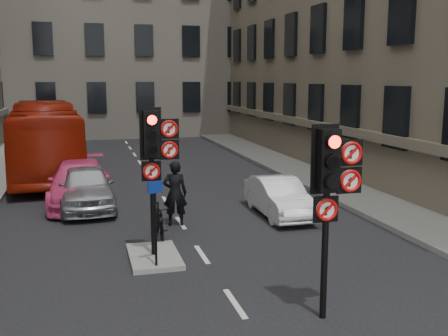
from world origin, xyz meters
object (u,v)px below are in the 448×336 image
car_white (279,197)px  info_sign (155,211)px  signal_far (155,150)px  car_silver (86,187)px  bus_red (45,138)px  car_pink (80,183)px  motorcycle (159,221)px  motorcyclist (175,193)px  signal_near (332,181)px

car_white → info_sign: info_sign is taller
car_white → signal_far: bearing=-143.8°
car_silver → car_white: car_silver is taller
signal_far → bus_red: bearing=104.7°
car_pink → motorcycle: bearing=-65.2°
motorcyclist → info_sign: bearing=86.4°
signal_far → bus_red: size_ratio=0.30×
signal_far → motorcyclist: size_ratio=1.82×
info_sign → signal_far: bearing=64.1°
signal_far → car_white: (4.34, 3.11, -2.09)m
motorcycle → info_sign: bearing=-99.0°
motorcycle → info_sign: 2.67m
car_silver → car_pink: size_ratio=0.86×
car_silver → info_sign: (1.50, -6.47, 0.65)m
signal_far → car_pink: (-1.84, 6.42, -1.96)m
motorcycle → motorcyclist: 1.42m
car_pink → info_sign: 7.46m
signal_near → car_silver: size_ratio=0.81×
signal_far → motorcycle: (0.28, 1.66, -2.22)m
signal_far → car_silver: bearing=106.1°
signal_near → car_white: bearing=76.2°
signal_far → motorcyclist: signal_far is taller
info_sign → car_white: bearing=24.7°
car_pink → motorcyclist: bearing=-51.7°
bus_red → info_sign: 14.09m
signal_far → car_white: signal_far is taller
signal_near → car_pink: bearing=113.1°
motorcycle → info_sign: (-0.42, -2.47, 0.92)m
car_silver → bus_red: size_ratio=0.37×
car_silver → motorcycle: car_silver is taller
car_pink → info_sign: info_sign is taller
signal_far → car_pink: signal_far is taller
car_silver → car_pink: 0.78m
motorcycle → motorcyclist: size_ratio=0.82×
car_white → motorcycle: bearing=-159.7°
car_silver → car_pink: (-0.20, 0.75, -0.01)m
signal_far → signal_near: bearing=-57.0°
motorcycle → signal_far: bearing=-99.1°
car_silver → car_white: 6.50m
signal_near → car_silver: bearing=113.7°
car_silver → motorcyclist: size_ratio=2.23×
car_pink → motorcyclist: 4.55m
car_white → motorcyclist: (-3.41, -0.29, 0.38)m
car_silver → car_white: bearing=-25.5°
signal_far → motorcycle: bearing=80.3°
motorcyclist → car_silver: bearing=-35.2°
bus_red → motorcycle: (3.67, -11.25, -1.16)m
car_white → car_pink: (-6.18, 3.31, 0.13)m
car_pink → motorcycle: 5.22m
car_silver → bus_red: (-1.75, 7.24, 0.90)m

